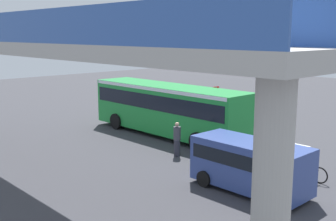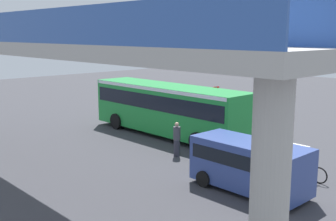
# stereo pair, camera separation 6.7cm
# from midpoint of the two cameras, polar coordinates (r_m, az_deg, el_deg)

# --- Properties ---
(ground) EXTENTS (80.00, 80.00, 0.00)m
(ground) POSITION_cam_midpoint_polar(r_m,az_deg,el_deg) (26.60, 1.97, -3.26)
(ground) COLOR #38383D
(city_bus) EXTENTS (11.54, 2.85, 3.15)m
(city_bus) POSITION_cam_midpoint_polar(r_m,az_deg,el_deg) (25.98, -0.09, 0.65)
(city_bus) COLOR #1E8C38
(city_bus) RESTS_ON ground
(parked_van) EXTENTS (4.80, 2.17, 2.05)m
(parked_van) POSITION_cam_midpoint_polar(r_m,az_deg,el_deg) (17.26, 10.99, -6.99)
(parked_van) COLOR #33478C
(parked_van) RESTS_ON ground
(bicycle_black) EXTENTS (1.77, 0.44, 0.96)m
(bicycle_black) POSITION_cam_midpoint_polar(r_m,az_deg,el_deg) (19.36, 18.44, -7.93)
(bicycle_black) COLOR black
(bicycle_black) RESTS_ON ground
(pedestrian) EXTENTS (0.38, 0.38, 1.79)m
(pedestrian) POSITION_cam_midpoint_polar(r_m,az_deg,el_deg) (21.81, 1.14, -3.93)
(pedestrian) COLOR #2D2D38
(pedestrian) RESTS_ON ground
(traffic_sign) EXTENTS (0.08, 0.60, 2.80)m
(traffic_sign) POSITION_cam_midpoint_polar(r_m,az_deg,el_deg) (28.38, 6.42, 1.43)
(traffic_sign) COLOR slate
(traffic_sign) RESTS_ON ground
(lane_dash_leftmost) EXTENTS (2.00, 0.20, 0.01)m
(lane_dash_leftmost) POSITION_cam_midpoint_polar(r_m,az_deg,el_deg) (25.48, 16.65, -4.31)
(lane_dash_leftmost) COLOR silver
(lane_dash_leftmost) RESTS_ON ground
(lane_dash_left) EXTENTS (2.00, 0.20, 0.01)m
(lane_dash_left) POSITION_cam_midpoint_polar(r_m,az_deg,el_deg) (27.61, 9.46, -2.89)
(lane_dash_left) COLOR silver
(lane_dash_left) RESTS_ON ground
(lane_dash_centre) EXTENTS (2.00, 0.20, 0.01)m
(lane_dash_centre) POSITION_cam_midpoint_polar(r_m,az_deg,el_deg) (30.13, 3.40, -1.64)
(lane_dash_centre) COLOR silver
(lane_dash_centre) RESTS_ON ground
(lane_dash_right) EXTENTS (2.00, 0.20, 0.01)m
(lane_dash_right) POSITION_cam_midpoint_polar(r_m,az_deg,el_deg) (32.94, -1.67, -0.59)
(lane_dash_right) COLOR silver
(lane_dash_right) RESTS_ON ground
(pedestrian_overpass) EXTENTS (28.37, 2.60, 7.07)m
(pedestrian_overpass) POSITION_cam_midpoint_polar(r_m,az_deg,el_deg) (19.82, -20.02, 6.87)
(pedestrian_overpass) COLOR #B2ADA5
(pedestrian_overpass) RESTS_ON ground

